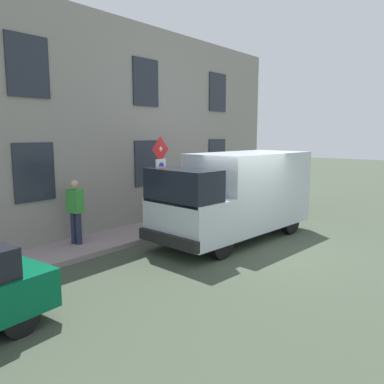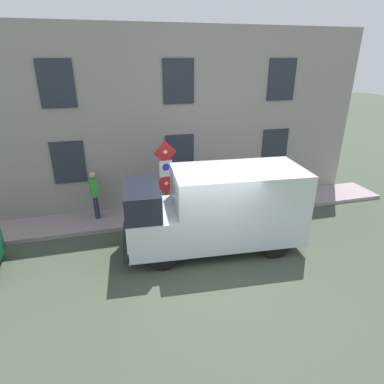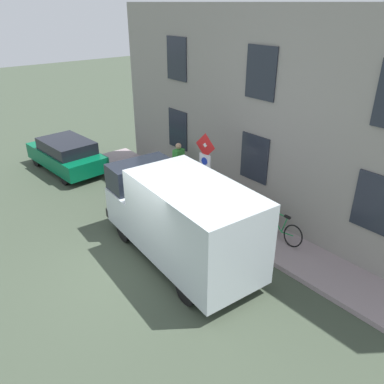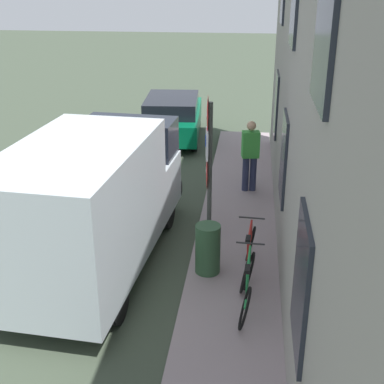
{
  "view_description": "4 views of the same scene",
  "coord_description": "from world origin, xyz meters",
  "px_view_note": "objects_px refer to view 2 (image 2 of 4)",
  "views": [
    {
      "loc": [
        -5.02,
        8.98,
        3.06
      ],
      "look_at": [
        2.16,
        0.27,
        1.35
      ],
      "focal_mm": 36.17,
      "sensor_mm": 36.0,
      "label": 1
    },
    {
      "loc": [
        -7.07,
        2.51,
        5.46
      ],
      "look_at": [
        2.18,
        0.08,
        1.43
      ],
      "focal_mm": 29.84,
      "sensor_mm": 36.0,
      "label": 2
    },
    {
      "loc": [
        -4.43,
        -7.51,
        6.52
      ],
      "look_at": [
        2.39,
        0.77,
        1.2
      ],
      "focal_mm": 35.97,
      "sensor_mm": 36.0,
      "label": 3
    },
    {
      "loc": [
        3.74,
        -8.59,
        5.03
      ],
      "look_at": [
        2.67,
        0.53,
        1.15
      ],
      "focal_mm": 48.84,
      "sensor_mm": 36.0,
      "label": 4
    }
  ],
  "objects_px": {
    "bicycle_green": "(223,194)",
    "delivery_van": "(218,208)",
    "sign_post_stacked": "(166,174)",
    "pedestrian": "(95,193)",
    "bicycle_red": "(200,196)",
    "litter_bin": "(205,202)"
  },
  "relations": [
    {
      "from": "delivery_van",
      "to": "litter_bin",
      "type": "height_order",
      "value": "delivery_van"
    },
    {
      "from": "pedestrian",
      "to": "bicycle_green",
      "type": "bearing_deg",
      "value": -9.23
    },
    {
      "from": "litter_bin",
      "to": "pedestrian",
      "type": "bearing_deg",
      "value": 80.24
    },
    {
      "from": "sign_post_stacked",
      "to": "litter_bin",
      "type": "height_order",
      "value": "sign_post_stacked"
    },
    {
      "from": "delivery_van",
      "to": "bicycle_green",
      "type": "xyz_separation_m",
      "value": [
        2.76,
        -1.2,
        -0.82
      ]
    },
    {
      "from": "delivery_van",
      "to": "litter_bin",
      "type": "bearing_deg",
      "value": -91.85
    },
    {
      "from": "bicycle_green",
      "to": "litter_bin",
      "type": "relative_size",
      "value": 1.91
    },
    {
      "from": "pedestrian",
      "to": "litter_bin",
      "type": "bearing_deg",
      "value": -19.54
    },
    {
      "from": "delivery_van",
      "to": "bicycle_red",
      "type": "distance_m",
      "value": 2.89
    },
    {
      "from": "sign_post_stacked",
      "to": "delivery_van",
      "type": "height_order",
      "value": "sign_post_stacked"
    },
    {
      "from": "bicycle_green",
      "to": "delivery_van",
      "type": "bearing_deg",
      "value": 69.19
    },
    {
      "from": "bicycle_green",
      "to": "bicycle_red",
      "type": "relative_size",
      "value": 1.0
    },
    {
      "from": "litter_bin",
      "to": "sign_post_stacked",
      "type": "bearing_deg",
      "value": 95.96
    },
    {
      "from": "sign_post_stacked",
      "to": "delivery_van",
      "type": "bearing_deg",
      "value": -147.79
    },
    {
      "from": "bicycle_green",
      "to": "bicycle_red",
      "type": "xyz_separation_m",
      "value": [
        0.0,
        0.95,
        0.0
      ]
    },
    {
      "from": "delivery_van",
      "to": "bicycle_green",
      "type": "distance_m",
      "value": 3.12
    },
    {
      "from": "bicycle_red",
      "to": "pedestrian",
      "type": "relative_size",
      "value": 1.0
    },
    {
      "from": "bicycle_red",
      "to": "litter_bin",
      "type": "height_order",
      "value": "litter_bin"
    },
    {
      "from": "bicycle_green",
      "to": "bicycle_red",
      "type": "distance_m",
      "value": 0.95
    },
    {
      "from": "sign_post_stacked",
      "to": "bicycle_green",
      "type": "relative_size",
      "value": 1.59
    },
    {
      "from": "bicycle_green",
      "to": "pedestrian",
      "type": "relative_size",
      "value": 1.0
    },
    {
      "from": "sign_post_stacked",
      "to": "pedestrian",
      "type": "bearing_deg",
      "value": 71.48
    }
  ]
}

